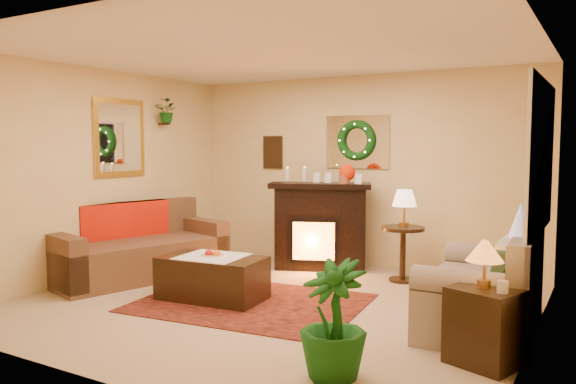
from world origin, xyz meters
The scene contains 31 objects.
floor centered at (0.00, 0.00, 0.00)m, with size 5.00×5.00×0.00m, color beige.
ceiling centered at (0.00, 0.00, 2.60)m, with size 5.00×5.00×0.00m, color white.
wall_back centered at (0.00, 2.25, 1.30)m, with size 5.00×5.00×0.00m, color #EFD88C.
wall_front centered at (0.00, -2.25, 1.30)m, with size 5.00×5.00×0.00m, color #EFD88C.
wall_left centered at (-2.50, 0.00, 1.30)m, with size 4.50×4.50×0.00m, color #EFD88C.
wall_right centered at (2.50, 0.00, 1.30)m, with size 4.50×4.50×0.00m, color #EFD88C.
area_rug centered at (-0.20, -0.09, 0.01)m, with size 2.29×1.72×0.01m, color #611D10.
sofa centered at (-2.04, 0.16, 0.43)m, with size 0.94×2.14×0.92m, color #44281E.
red_throw centered at (-2.13, 0.33, 0.46)m, with size 0.75×1.22×0.02m, color #D9482C.
fireplace centered at (-0.30, 1.74, 0.55)m, with size 1.19×0.38×1.09m, color black.
poinsettia centered at (0.07, 1.75, 1.30)m, with size 0.21×0.21×0.21m, color red.
mantel_candle_a centered at (-0.78, 1.68, 1.26)m, with size 0.05×0.05×0.16m, color white.
mantel_candle_b centered at (-0.53, 1.71, 1.26)m, with size 0.06×0.06×0.18m, color beige.
mantel_mirror centered at (0.00, 2.23, 1.70)m, with size 0.92×0.02×0.72m, color white.
wreath centered at (0.00, 2.19, 1.72)m, with size 0.55×0.55×0.11m, color #194719.
wall_art centered at (-1.35, 2.23, 1.55)m, with size 0.32×0.03×0.48m, color #381E11.
gold_mirror centered at (-2.48, 0.30, 1.75)m, with size 0.03×0.84×1.00m, color gold.
hanging_plant centered at (-2.34, 1.05, 1.97)m, with size 0.33×0.28×0.36m, color #194719.
loveseat centered at (2.06, 0.30, 0.42)m, with size 0.91×1.56×0.91m, color gray.
window_frame centered at (2.48, 0.55, 1.55)m, with size 0.03×1.86×1.36m, color white.
window_glass centered at (2.47, 0.55, 1.55)m, with size 0.02×1.70×1.22m, color black.
window_sill centered at (2.38, 0.55, 0.87)m, with size 0.22×1.86×0.04m, color white.
mini_tree centered at (2.39, 0.08, 1.04)m, with size 0.19×0.19×0.28m, color #DAD9FF.
sill_plant centered at (2.38, 1.27, 1.08)m, with size 0.30×0.24×0.55m, color #163318.
side_table_round centered at (0.87, 1.64, 0.33)m, with size 0.52×0.52×0.67m, color #3C1911.
lamp_cream centered at (0.87, 1.67, 0.88)m, with size 0.30×0.30×0.46m, color beige.
end_table_square centered at (2.26, -0.55, 0.27)m, with size 0.48×0.48×0.59m, color black.
lamp_tiffany centered at (2.23, -0.55, 0.74)m, with size 0.28×0.28×0.41m, color #FF9A32.
coffee_table centered at (-0.63, -0.18, 0.21)m, with size 1.11×0.61×0.46m, color black.
fruit_bowl centered at (-0.65, -0.16, 0.45)m, with size 0.25×0.25×0.06m, color silver.
floor_palm centered at (1.37, -1.38, 0.45)m, with size 1.43×1.43×2.56m, color #18421F.
Camera 1 is at (3.03, -4.89, 1.66)m, focal length 35.00 mm.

